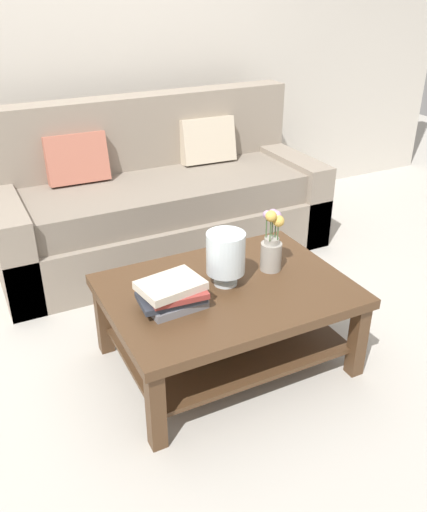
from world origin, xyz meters
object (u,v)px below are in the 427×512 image
object	(u,v)px
book_stack_main	(173,294)
coffee_table	(226,309)
glass_hurricane_vase	(226,254)
flower_pitcher	(272,244)
couch	(159,203)

from	to	relation	value
book_stack_main	coffee_table	bearing A→B (deg)	8.53
glass_hurricane_vase	flower_pitcher	size ratio (longest dim) A/B	0.79
coffee_table	book_stack_main	world-z (taller)	book_stack_main
couch	flower_pitcher	world-z (taller)	couch
glass_hurricane_vase	couch	bearing A→B (deg)	82.60
couch	flower_pitcher	size ratio (longest dim) A/B	6.61
couch	coffee_table	world-z (taller)	couch
coffee_table	glass_hurricane_vase	bearing A→B (deg)	68.16
couch	book_stack_main	bearing A→B (deg)	-108.95
couch	coffee_table	bearing A→B (deg)	-97.77
book_stack_main	flower_pitcher	size ratio (longest dim) A/B	0.91
couch	book_stack_main	world-z (taller)	couch
glass_hurricane_vase	flower_pitcher	xyz separation A→B (m)	(0.28, 0.02, -0.02)
book_stack_main	glass_hurricane_vase	distance (m)	0.33
coffee_table	glass_hurricane_vase	world-z (taller)	glass_hurricane_vase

